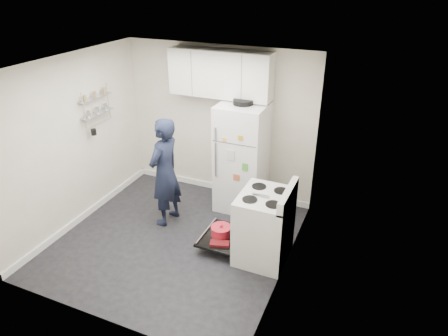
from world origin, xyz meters
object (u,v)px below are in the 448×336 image
at_px(refrigerator, 242,157).
at_px(person, 165,173).
at_px(open_oven_door, 222,234).
at_px(electric_range, 263,227).

height_order(refrigerator, person, refrigerator).
relative_size(open_oven_door, refrigerator, 0.39).
bearing_deg(open_oven_door, refrigerator, 96.74).
distance_m(open_oven_door, person, 1.23).
xyz_separation_m(open_oven_door, person, (-1.01, 0.25, 0.65)).
xyz_separation_m(refrigerator, person, (-0.88, -0.86, -0.04)).
height_order(electric_range, open_oven_door, electric_range).
xyz_separation_m(electric_range, person, (-1.61, 0.24, 0.37)).
distance_m(refrigerator, person, 1.23).
bearing_deg(open_oven_door, electric_range, 0.34).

